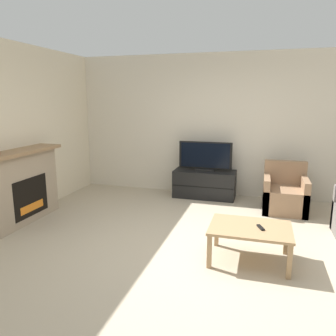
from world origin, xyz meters
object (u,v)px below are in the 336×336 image
object	(u,v)px
fireplace	(22,186)
armchair	(285,195)
coffee_table	(250,231)
remote	(261,227)
tv_stand	(205,184)
tv	(205,157)

from	to	relation	value
fireplace	armchair	size ratio (longest dim) A/B	1.79
coffee_table	remote	xyz separation A→B (m)	(0.11, -0.02, 0.06)
tv_stand	tv	bearing A→B (deg)	-90.00
coffee_table	remote	size ratio (longest dim) A/B	5.98
armchair	coffee_table	bearing A→B (deg)	-103.71
tv	coffee_table	xyz separation A→B (m)	(0.94, -2.37, -0.41)
tv_stand	tv	size ratio (longest dim) A/B	1.16
armchair	coffee_table	world-z (taller)	armchair
tv	armchair	size ratio (longest dim) A/B	1.24
fireplace	armchair	xyz separation A→B (m)	(3.88, 1.67, -0.30)
remote	armchair	bearing A→B (deg)	56.92
coffee_table	tv_stand	bearing A→B (deg)	111.74
tv_stand	fireplace	bearing A→B (deg)	-140.11
remote	coffee_table	bearing A→B (deg)	148.57
remote	fireplace	bearing A→B (deg)	151.87
tv_stand	tv	xyz separation A→B (m)	(0.00, -0.00, 0.52)
fireplace	tv	world-z (taller)	fireplace
coffee_table	remote	world-z (taller)	remote
fireplace	tv_stand	bearing A→B (deg)	39.89
fireplace	armchair	bearing A→B (deg)	23.28
tv	remote	world-z (taller)	tv
tv	remote	xyz separation A→B (m)	(1.06, -2.38, -0.35)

